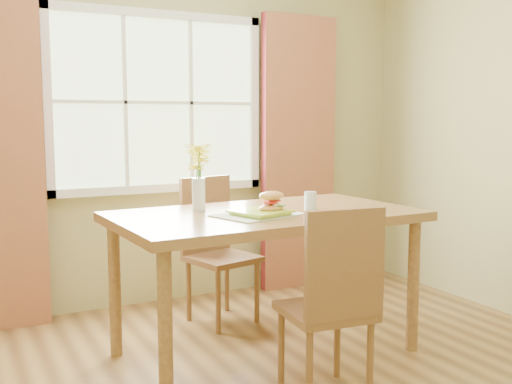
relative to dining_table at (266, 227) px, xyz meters
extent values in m
cube|color=tan|center=(-0.23, 1.29, 0.59)|extent=(4.20, 0.02, 2.70)
cube|color=beige|center=(-0.23, 1.26, 0.74)|extent=(1.50, 0.02, 1.20)
cube|color=white|center=(-0.23, 1.23, 1.37)|extent=(1.62, 0.04, 0.06)
cube|color=white|center=(-0.23, 1.23, 0.11)|extent=(1.62, 0.04, 0.06)
cube|color=white|center=(-1.01, 1.23, 0.74)|extent=(0.06, 0.04, 1.32)
cube|color=white|center=(0.55, 1.23, 0.74)|extent=(0.06, 0.04, 1.32)
cube|color=white|center=(-0.23, 1.23, 0.74)|extent=(1.50, 0.03, 0.02)
cube|color=maroon|center=(0.92, 1.16, 0.34)|extent=(0.65, 0.08, 2.20)
cube|color=olive|center=(0.00, 0.00, 0.06)|extent=(1.78, 1.05, 0.05)
cylinder|color=olive|center=(-0.77, -0.43, -0.36)|extent=(0.07, 0.07, 0.79)
cylinder|color=olive|center=(0.80, -0.37, -0.36)|extent=(0.07, 0.07, 0.79)
cylinder|color=olive|center=(-0.80, 0.37, -0.36)|extent=(0.07, 0.07, 0.79)
cylinder|color=olive|center=(0.77, 0.43, -0.36)|extent=(0.07, 0.07, 0.79)
cube|color=brown|center=(0.00, -0.62, -0.33)|extent=(0.45, 0.45, 0.04)
cube|color=brown|center=(-0.02, -0.80, -0.05)|extent=(0.41, 0.08, 0.52)
cylinder|color=brown|center=(-0.18, -0.76, -0.55)|extent=(0.03, 0.03, 0.41)
cylinder|color=brown|center=(0.14, -0.80, -0.55)|extent=(0.03, 0.03, 0.41)
cylinder|color=brown|center=(-0.14, -0.44, -0.55)|extent=(0.03, 0.03, 0.41)
cylinder|color=brown|center=(0.18, -0.48, -0.55)|extent=(0.03, 0.03, 0.41)
cube|color=brown|center=(0.00, 0.62, -0.32)|extent=(0.50, 0.50, 0.04)
cube|color=brown|center=(-0.04, 0.80, -0.04)|extent=(0.41, 0.13, 0.53)
cylinder|color=brown|center=(-0.12, 0.42, -0.55)|extent=(0.04, 0.04, 0.42)
cylinder|color=brown|center=(0.20, 0.50, -0.55)|extent=(0.04, 0.04, 0.42)
cylinder|color=brown|center=(-0.20, 0.74, -0.55)|extent=(0.04, 0.04, 0.42)
cylinder|color=brown|center=(0.12, 0.82, -0.55)|extent=(0.04, 0.04, 0.42)
cube|color=beige|center=(-0.10, -0.10, 0.09)|extent=(0.52, 0.44, 0.01)
cube|color=#ACD034|center=(-0.10, -0.12, 0.10)|extent=(0.34, 0.34, 0.01)
ellipsoid|color=#F9A355|center=(-0.04, -0.13, 0.13)|extent=(0.16, 0.11, 0.04)
ellipsoid|color=#4C8C2D|center=(0.01, -0.15, 0.14)|extent=(0.09, 0.06, 0.01)
cylinder|color=red|center=(-0.04, -0.13, 0.16)|extent=(0.08, 0.08, 0.01)
cylinder|color=red|center=(-0.01, -0.12, 0.17)|extent=(0.08, 0.08, 0.01)
ellipsoid|color=#F9A355|center=(-0.03, -0.12, 0.20)|extent=(0.16, 0.11, 0.05)
cylinder|color=silver|center=(0.27, -0.06, 0.14)|extent=(0.07, 0.07, 0.11)
cylinder|color=silver|center=(0.27, -0.06, 0.13)|extent=(0.06, 0.06, 0.09)
cylinder|color=silver|center=(-0.33, 0.22, 0.18)|extent=(0.08, 0.08, 0.19)
cylinder|color=silver|center=(-0.33, 0.22, 0.14)|extent=(0.07, 0.07, 0.10)
cylinder|color=#3D7028|center=(-0.33, 0.22, 0.27)|extent=(0.01, 0.01, 0.36)
cylinder|color=#3D7028|center=(-0.32, 0.21, 0.24)|extent=(0.01, 0.01, 0.30)
cylinder|color=#3D7028|center=(-0.34, 0.23, 0.22)|extent=(0.01, 0.01, 0.26)
cylinder|color=#3D7028|center=(-0.32, 0.22, 0.25)|extent=(0.01, 0.01, 0.33)
camera|label=1|loc=(-1.62, -3.01, 0.62)|focal=42.00mm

